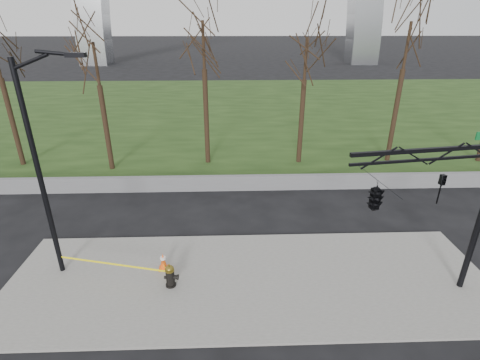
{
  "coord_description": "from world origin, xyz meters",
  "views": [
    {
      "loc": [
        -0.72,
        -10.84,
        8.97
      ],
      "look_at": [
        -0.28,
        2.0,
        3.28
      ],
      "focal_mm": 26.88,
      "sensor_mm": 36.0,
      "label": 1
    }
  ],
  "objects_px": {
    "street_light": "(42,159)",
    "traffic_cone": "(163,261)",
    "fire_hydrant": "(171,276)",
    "traffic_signal_mast": "(399,193)"
  },
  "relations": [
    {
      "from": "fire_hydrant",
      "to": "traffic_signal_mast",
      "type": "relative_size",
      "value": 0.16
    },
    {
      "from": "traffic_cone",
      "to": "street_light",
      "type": "distance_m",
      "value": 5.64
    },
    {
      "from": "street_light",
      "to": "traffic_signal_mast",
      "type": "height_order",
      "value": "street_light"
    },
    {
      "from": "traffic_signal_mast",
      "to": "traffic_cone",
      "type": "bearing_deg",
      "value": 158.62
    },
    {
      "from": "fire_hydrant",
      "to": "traffic_cone",
      "type": "distance_m",
      "value": 1.09
    },
    {
      "from": "street_light",
      "to": "traffic_cone",
      "type": "bearing_deg",
      "value": 2.49
    },
    {
      "from": "traffic_cone",
      "to": "street_light",
      "type": "height_order",
      "value": "street_light"
    },
    {
      "from": "fire_hydrant",
      "to": "street_light",
      "type": "height_order",
      "value": "street_light"
    },
    {
      "from": "fire_hydrant",
      "to": "traffic_cone",
      "type": "xyz_separation_m",
      "value": [
        -0.43,
        1.0,
        -0.08
      ]
    },
    {
      "from": "fire_hydrant",
      "to": "traffic_signal_mast",
      "type": "height_order",
      "value": "traffic_signal_mast"
    }
  ]
}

